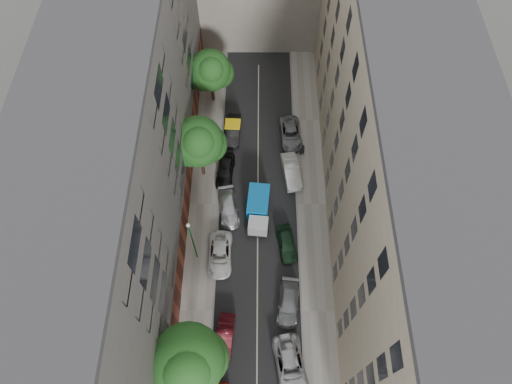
{
  "coord_description": "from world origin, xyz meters",
  "views": [
    {
      "loc": [
        -0.04,
        -22.33,
        41.21
      ],
      "look_at": [
        -0.18,
        -1.97,
        6.0
      ],
      "focal_mm": 32.0,
      "sensor_mm": 36.0,
      "label": 1
    }
  ],
  "objects_px": {
    "car_left_2": "(220,255)",
    "car_left_1": "(225,336)",
    "car_left_4": "(225,170)",
    "car_right_3": "(291,171)",
    "car_left_5": "(233,130)",
    "car_right_1": "(288,303)",
    "tree_near": "(189,363)",
    "pedestrian": "(302,150)",
    "lamp_post": "(192,238)",
    "car_right_0": "(290,366)",
    "car_right_4": "(291,134)",
    "tree_far": "(211,72)",
    "tarp_truck": "(258,209)",
    "tree_mid": "(199,144)",
    "car_left_3": "(228,208)",
    "car_right_2": "(287,243)"
  },
  "relations": [
    {
      "from": "car_right_4",
      "to": "tree_mid",
      "type": "height_order",
      "value": "tree_mid"
    },
    {
      "from": "tarp_truck",
      "to": "tree_near",
      "type": "xyz_separation_m",
      "value": [
        -4.96,
        -15.37,
        5.36
      ]
    },
    {
      "from": "car_left_1",
      "to": "car_right_4",
      "type": "distance_m",
      "value": 22.93
    },
    {
      "from": "car_left_3",
      "to": "car_left_4",
      "type": "xyz_separation_m",
      "value": [
        -0.5,
        4.44,
        0.08
      ]
    },
    {
      "from": "car_right_1",
      "to": "car_right_3",
      "type": "relative_size",
      "value": 0.98
    },
    {
      "from": "car_left_4",
      "to": "car_left_2",
      "type": "bearing_deg",
      "value": -85.66
    },
    {
      "from": "car_right_3",
      "to": "pedestrian",
      "type": "distance_m",
      "value": 2.89
    },
    {
      "from": "car_left_1",
      "to": "car_left_5",
      "type": "height_order",
      "value": "car_left_5"
    },
    {
      "from": "car_right_2",
      "to": "tree_near",
      "type": "relative_size",
      "value": 0.41
    },
    {
      "from": "car_left_4",
      "to": "tree_far",
      "type": "relative_size",
      "value": 0.62
    },
    {
      "from": "car_left_5",
      "to": "car_right_3",
      "type": "xyz_separation_m",
      "value": [
        6.32,
        -5.4,
        0.03
      ]
    },
    {
      "from": "car_left_1",
      "to": "car_right_2",
      "type": "xyz_separation_m",
      "value": [
        5.6,
        8.8,
        0.02
      ]
    },
    {
      "from": "car_left_4",
      "to": "pedestrian",
      "type": "height_order",
      "value": "pedestrian"
    },
    {
      "from": "tarp_truck",
      "to": "tree_far",
      "type": "distance_m",
      "value": 16.37
    },
    {
      "from": "car_left_3",
      "to": "car_left_4",
      "type": "height_order",
      "value": "car_left_4"
    },
    {
      "from": "pedestrian",
      "to": "car_left_1",
      "type": "bearing_deg",
      "value": 51.06
    },
    {
      "from": "lamp_post",
      "to": "pedestrian",
      "type": "relative_size",
      "value": 4.24
    },
    {
      "from": "car_left_2",
      "to": "car_right_1",
      "type": "xyz_separation_m",
      "value": [
        6.4,
        -4.64,
        -0.03
      ]
    },
    {
      "from": "car_left_4",
      "to": "tree_near",
      "type": "distance_m",
      "value": 21.19
    },
    {
      "from": "car_left_3",
      "to": "car_right_0",
      "type": "xyz_separation_m",
      "value": [
        5.77,
        -15.09,
        0.08
      ]
    },
    {
      "from": "car_left_1",
      "to": "car_right_3",
      "type": "distance_m",
      "value": 18.14
    },
    {
      "from": "car_right_0",
      "to": "tree_far",
      "type": "height_order",
      "value": "tree_far"
    },
    {
      "from": "car_right_4",
      "to": "tree_far",
      "type": "bearing_deg",
      "value": 143.81
    },
    {
      "from": "car_left_3",
      "to": "car_left_5",
      "type": "distance_m",
      "value": 9.74
    },
    {
      "from": "car_right_4",
      "to": "car_right_3",
      "type": "bearing_deg",
      "value": -96.15
    },
    {
      "from": "car_left_2",
      "to": "car_left_1",
      "type": "bearing_deg",
      "value": -84.19
    },
    {
      "from": "car_left_2",
      "to": "car_right_2",
      "type": "xyz_separation_m",
      "value": [
        6.4,
        1.2,
        0.0
      ]
    },
    {
      "from": "car_right_1",
      "to": "tree_far",
      "type": "relative_size",
      "value": 0.64
    },
    {
      "from": "car_left_4",
      "to": "car_right_3",
      "type": "distance_m",
      "value": 6.98
    },
    {
      "from": "tarp_truck",
      "to": "lamp_post",
      "type": "bearing_deg",
      "value": -136.7
    },
    {
      "from": "car_left_5",
      "to": "car_right_3",
      "type": "distance_m",
      "value": 8.31
    },
    {
      "from": "car_left_1",
      "to": "car_left_2",
      "type": "xyz_separation_m",
      "value": [
        -0.8,
        7.6,
        0.02
      ]
    },
    {
      "from": "car_right_2",
      "to": "car_left_3",
      "type": "bearing_deg",
      "value": 136.31
    },
    {
      "from": "car_right_2",
      "to": "lamp_post",
      "type": "distance_m",
      "value": 9.47
    },
    {
      "from": "car_left_4",
      "to": "car_right_3",
      "type": "xyz_separation_m",
      "value": [
        6.98,
        -0.1,
        0.01
      ]
    },
    {
      "from": "car_left_2",
      "to": "tree_mid",
      "type": "distance_m",
      "value": 10.83
    },
    {
      "from": "car_left_1",
      "to": "tree_near",
      "type": "height_order",
      "value": "tree_near"
    },
    {
      "from": "tree_mid",
      "to": "lamp_post",
      "type": "xyz_separation_m",
      "value": [
        -0.11,
        -9.42,
        -1.16
      ]
    },
    {
      "from": "car_right_2",
      "to": "car_right_3",
      "type": "relative_size",
      "value": 0.88
    },
    {
      "from": "tree_near",
      "to": "lamp_post",
      "type": "distance_m",
      "value": 11.04
    },
    {
      "from": "lamp_post",
      "to": "tree_mid",
      "type": "bearing_deg",
      "value": 89.31
    },
    {
      "from": "car_left_3",
      "to": "car_left_5",
      "type": "height_order",
      "value": "car_left_5"
    },
    {
      "from": "car_right_0",
      "to": "tree_mid",
      "type": "bearing_deg",
      "value": 103.95
    },
    {
      "from": "car_left_5",
      "to": "tree_mid",
      "type": "distance_m",
      "value": 7.83
    },
    {
      "from": "car_right_1",
      "to": "car_right_3",
      "type": "xyz_separation_m",
      "value": [
        0.72,
        14.04,
        0.1
      ]
    },
    {
      "from": "car_left_2",
      "to": "tree_far",
      "type": "distance_m",
      "value": 20.17
    },
    {
      "from": "car_right_1",
      "to": "tree_near",
      "type": "height_order",
      "value": "tree_near"
    },
    {
      "from": "car_left_1",
      "to": "lamp_post",
      "type": "xyz_separation_m",
      "value": [
        -3.0,
        7.59,
        3.79
      ]
    },
    {
      "from": "car_left_4",
      "to": "car_right_0",
      "type": "height_order",
      "value": "car_left_4"
    },
    {
      "from": "car_left_1",
      "to": "car_left_2",
      "type": "height_order",
      "value": "car_left_2"
    }
  ]
}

